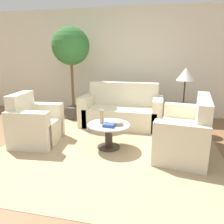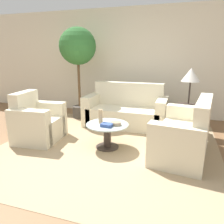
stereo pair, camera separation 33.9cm
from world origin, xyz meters
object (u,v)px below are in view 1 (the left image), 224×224
(coffee_table, at_px, (109,132))
(vase, at_px, (102,117))
(armchair, at_px, (34,126))
(loveseat, at_px, (187,134))
(potted_plant, at_px, (71,50))
(table_lamp, at_px, (186,75))
(bowl, at_px, (118,123))
(book_stack, at_px, (109,125))
(sofa_main, at_px, (122,112))

(coffee_table, bearing_deg, vase, 177.43)
(armchair, height_order, coffee_table, armchair)
(loveseat, xyz_separation_m, potted_plant, (-2.45, 1.35, 1.29))
(table_lamp, bearing_deg, loveseat, -90.80)
(armchair, distance_m, vase, 1.23)
(coffee_table, height_order, vase, vase)
(armchair, xyz_separation_m, vase, (1.21, 0.06, 0.23))
(table_lamp, bearing_deg, bowl, -132.55)
(vase, distance_m, book_stack, 0.22)
(loveseat, distance_m, vase, 1.38)
(loveseat, relative_size, coffee_table, 2.10)
(coffee_table, height_order, potted_plant, potted_plant)
(sofa_main, relative_size, vase, 7.50)
(bowl, bearing_deg, table_lamp, 47.45)
(potted_plant, distance_m, bowl, 2.33)
(potted_plant, relative_size, vase, 9.15)
(sofa_main, bearing_deg, vase, -94.96)
(sofa_main, height_order, vase, sofa_main)
(loveseat, relative_size, bowl, 8.78)
(loveseat, height_order, vase, loveseat)
(loveseat, xyz_separation_m, book_stack, (-1.20, -0.26, 0.14))
(loveseat, distance_m, bowl, 1.10)
(coffee_table, height_order, bowl, bowl)
(sofa_main, relative_size, coffee_table, 2.50)
(bowl, relative_size, book_stack, 0.89)
(table_lamp, height_order, bowl, table_lamp)
(armchair, distance_m, book_stack, 1.37)
(sofa_main, distance_m, vase, 1.28)
(sofa_main, bearing_deg, book_stack, -88.25)
(armchair, relative_size, coffee_table, 1.28)
(armchair, bearing_deg, vase, -92.47)
(sofa_main, relative_size, potted_plant, 0.82)
(sofa_main, distance_m, armchair, 1.86)
(table_lamp, bearing_deg, sofa_main, 176.53)
(loveseat, distance_m, book_stack, 1.24)
(loveseat, bearing_deg, vase, -76.75)
(coffee_table, relative_size, potted_plant, 0.33)
(armchair, relative_size, vase, 3.84)
(coffee_table, bearing_deg, loveseat, 6.11)
(bowl, bearing_deg, vase, 176.58)
(sofa_main, height_order, table_lamp, table_lamp)
(table_lamp, distance_m, bowl, 1.76)
(loveseat, bearing_deg, armchair, -77.92)
(sofa_main, xyz_separation_m, coffee_table, (0.01, -1.26, -0.03))
(table_lamp, distance_m, book_stack, 1.91)
(sofa_main, distance_m, bowl, 1.29)
(loveseat, height_order, potted_plant, potted_plant)
(coffee_table, distance_m, book_stack, 0.21)
(sofa_main, bearing_deg, coffee_table, -89.67)
(bowl, bearing_deg, loveseat, 7.52)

